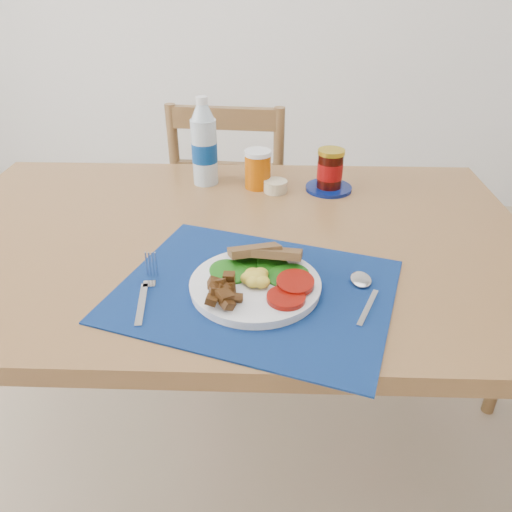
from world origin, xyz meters
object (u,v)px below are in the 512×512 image
(chair_far, at_px, (232,194))
(juice_glass, at_px, (258,170))
(breakfast_plate, at_px, (253,283))
(water_bottle, at_px, (204,146))
(jam_on_saucer, at_px, (330,172))

(chair_far, relative_size, juice_glass, 11.10)
(breakfast_plate, relative_size, water_bottle, 1.02)
(chair_far, xyz_separation_m, breakfast_plate, (0.11, -0.89, 0.21))
(jam_on_saucer, bearing_deg, juice_glass, 176.33)
(jam_on_saucer, bearing_deg, breakfast_plate, -110.86)
(breakfast_plate, relative_size, juice_glass, 2.49)
(juice_glass, bearing_deg, chair_far, 105.22)
(juice_glass, height_order, jam_on_saucer, jam_on_saucer)
(breakfast_plate, distance_m, juice_glass, 0.51)
(water_bottle, distance_m, jam_on_saucer, 0.35)
(chair_far, relative_size, breakfast_plate, 4.46)
(breakfast_plate, bearing_deg, water_bottle, 98.90)
(breakfast_plate, xyz_separation_m, water_bottle, (-0.15, 0.54, 0.08))
(chair_far, distance_m, breakfast_plate, 0.93)
(breakfast_plate, xyz_separation_m, jam_on_saucer, (0.19, 0.50, 0.03))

